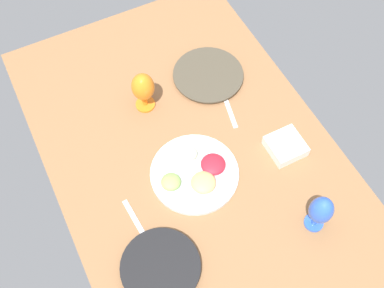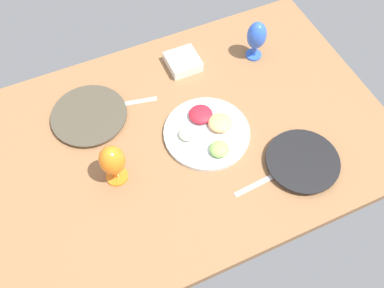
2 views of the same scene
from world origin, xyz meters
TOP-DOWN VIEW (x-y plane):
  - ground_plane at (0.00, 0.00)cm, footprint 160.00×104.00cm
  - dinner_plate_left at (-36.20, 29.06)cm, footprint 26.92×26.92cm
  - dinner_plate_right at (28.60, -22.90)cm, footprint 29.59×29.59cm
  - fruit_platter at (-10.28, 2.90)cm, footprint 32.91×32.91cm
  - hurricane_glass_blue at (-45.81, -25.58)cm, footprint 8.12×8.12cm
  - hurricane_glass_orange at (27.25, 6.52)cm, footprint 9.02×9.02cm
  - square_bowl_white at (-15.75, -32.76)cm, footprint 12.97×12.97cm
  - fork_by_left_plate at (-16.98, 29.85)cm, footprint 18.08×3.03cm
  - fork_by_right_plate at (9.88, -22.68)cm, footprint 17.98×5.54cm

SIDE VIEW (x-z plane):
  - ground_plane at x=0.00cm, z-range -4.00..0.00cm
  - fork_by_left_plate at x=-16.98cm, z-range 0.00..0.60cm
  - fork_by_right_plate at x=9.88cm, z-range 0.00..0.60cm
  - dinner_plate_right at x=28.60cm, z-range 0.04..2.14cm
  - dinner_plate_left at x=-36.20cm, z-range 0.05..2.71cm
  - fruit_platter at x=-10.28cm, z-range -0.96..4.30cm
  - square_bowl_white at x=-15.75cm, z-range 0.26..4.86cm
  - hurricane_glass_blue at x=-45.81cm, z-range 1.97..20.12cm
  - hurricane_glass_orange at x=27.25cm, z-range 2.10..20.42cm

